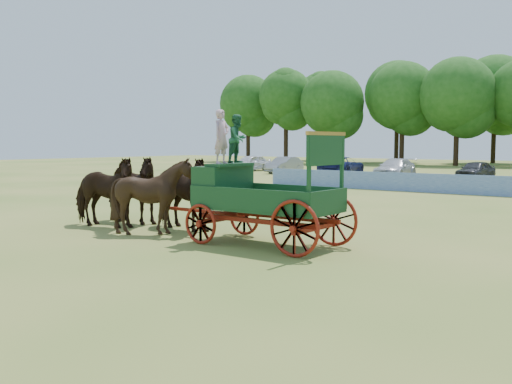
% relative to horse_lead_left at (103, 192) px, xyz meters
% --- Properties ---
extents(ground, '(160.00, 160.00, 0.00)m').
position_rel_horse_lead_left_xyz_m(ground, '(7.33, 0.94, -1.15)').
color(ground, '#A5934A').
rests_on(ground, ground).
extents(horse_lead_left, '(2.90, 1.75, 2.29)m').
position_rel_horse_lead_left_xyz_m(horse_lead_left, '(0.00, 0.00, 0.00)').
color(horse_lead_left, black).
rests_on(horse_lead_left, ground).
extents(horse_lead_right, '(2.73, 1.27, 2.29)m').
position_rel_horse_lead_left_xyz_m(horse_lead_right, '(0.00, 1.10, 0.00)').
color(horse_lead_right, black).
rests_on(horse_lead_right, ground).
extents(horse_wheel_left, '(2.33, 2.14, 2.30)m').
position_rel_horse_lead_left_xyz_m(horse_wheel_left, '(2.40, -0.00, 0.00)').
color(horse_wheel_left, black).
rests_on(horse_wheel_left, ground).
extents(horse_wheel_right, '(2.82, 1.49, 2.29)m').
position_rel_horse_lead_left_xyz_m(horse_wheel_right, '(2.40, 1.10, 0.00)').
color(horse_wheel_right, black).
rests_on(horse_wheel_right, ground).
extents(farm_dray, '(6.00, 2.00, 3.62)m').
position_rel_horse_lead_left_xyz_m(farm_dray, '(5.39, 0.57, 0.39)').
color(farm_dray, maroon).
rests_on(farm_dray, ground).
extents(sponsor_banner, '(26.00, 0.08, 1.05)m').
position_rel_horse_lead_left_xyz_m(sponsor_banner, '(6.33, 18.94, -0.62)').
color(sponsor_banner, '#1C469A').
rests_on(sponsor_banner, ground).
extents(parked_cars, '(39.23, 7.30, 1.59)m').
position_rel_horse_lead_left_xyz_m(parked_cars, '(0.14, 30.87, -0.39)').
color(parked_cars, silver).
rests_on(parked_cars, ground).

